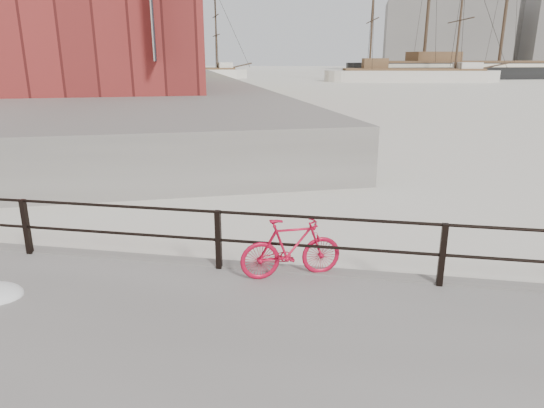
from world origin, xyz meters
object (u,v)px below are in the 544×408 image
at_px(workboat_far, 119,94).
at_px(schooner_mid, 411,82).
at_px(bicycle, 291,248).
at_px(schooner_left, 190,79).
at_px(barque_black, 497,78).
at_px(workboat_near, 67,104).

bearing_deg(workboat_far, schooner_mid, 28.61).
bearing_deg(bicycle, workboat_far, 97.19).
distance_m(bicycle, schooner_left, 82.24).
height_order(barque_black, workboat_near, barque_black).
height_order(barque_black, workboat_far, barque_black).
relative_size(schooner_mid, schooner_left, 1.33).
bearing_deg(workboat_near, workboat_far, 67.26).
height_order(schooner_mid, schooner_left, schooner_mid).
bearing_deg(schooner_mid, bicycle, -103.98).
relative_size(barque_black, schooner_mid, 2.15).
height_order(barque_black, schooner_left, barque_black).
distance_m(schooner_mid, schooner_left, 37.61).
xyz_separation_m(bicycle, workboat_near, (-22.70, 29.49, -0.84)).
bearing_deg(barque_black, workboat_far, -154.73).
bearing_deg(schooner_mid, barque_black, 34.59).
distance_m(schooner_mid, workboat_far, 45.49).
relative_size(barque_black, workboat_near, 4.86).
height_order(workboat_near, workboat_far, same).
relative_size(workboat_near, workboat_far, 1.26).
distance_m(workboat_near, workboat_far, 12.01).
xyz_separation_m(schooner_mid, workboat_near, (-30.99, -43.71, 0.00)).
bearing_deg(barque_black, schooner_mid, -156.24).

